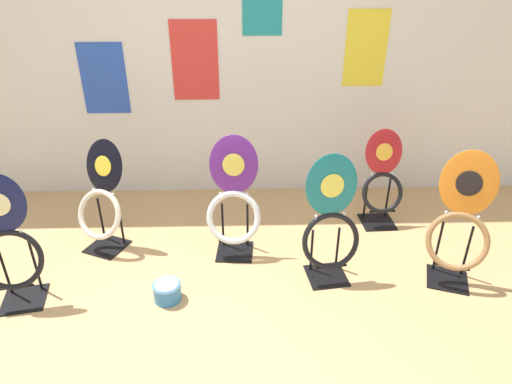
# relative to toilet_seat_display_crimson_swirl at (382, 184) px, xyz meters

# --- Properties ---
(ground_plane) EXTENTS (14.00, 14.00, 0.00)m
(ground_plane) POSITION_rel_toilet_seat_display_crimson_swirl_xyz_m (-1.32, -1.41, -0.38)
(ground_plane) COLOR tan
(wall_back) EXTENTS (8.00, 0.07, 2.60)m
(wall_back) POSITION_rel_toilet_seat_display_crimson_swirl_xyz_m (-1.32, 0.67, 0.92)
(wall_back) COLOR silver
(wall_back) RESTS_ON ground_plane
(toilet_seat_display_crimson_swirl) EXTENTS (0.36, 0.29, 0.83)m
(toilet_seat_display_crimson_swirl) POSITION_rel_toilet_seat_display_crimson_swirl_xyz_m (0.00, 0.00, 0.00)
(toilet_seat_display_crimson_swirl) COLOR black
(toilet_seat_display_crimson_swirl) RESTS_ON ground_plane
(toilet_seat_display_purple_note) EXTENTS (0.42, 0.32, 0.94)m
(toilet_seat_display_purple_note) POSITION_rel_toilet_seat_display_crimson_swirl_xyz_m (-1.24, -0.40, 0.06)
(toilet_seat_display_purple_note) COLOR black
(toilet_seat_display_purple_note) RESTS_ON ground_plane
(toilet_seat_display_teal_sax) EXTENTS (0.43, 0.31, 0.95)m
(toilet_seat_display_teal_sax) POSITION_rel_toilet_seat_display_crimson_swirl_xyz_m (-0.56, -0.73, 0.08)
(toilet_seat_display_teal_sax) COLOR black
(toilet_seat_display_teal_sax) RESTS_ON ground_plane
(toilet_seat_display_orange_sun) EXTENTS (0.46, 0.38, 0.97)m
(toilet_seat_display_orange_sun) POSITION_rel_toilet_seat_display_crimson_swirl_xyz_m (0.31, -0.79, 0.07)
(toilet_seat_display_orange_sun) COLOR black
(toilet_seat_display_orange_sun) RESTS_ON ground_plane
(toilet_seat_display_jazz_black) EXTENTS (0.46, 0.44, 0.87)m
(toilet_seat_display_jazz_black) POSITION_rel_toilet_seat_display_crimson_swirl_xyz_m (-2.26, -0.31, 0.01)
(toilet_seat_display_jazz_black) COLOR black
(toilet_seat_display_jazz_black) RESTS_ON ground_plane
(toilet_seat_display_navy_moon) EXTENTS (0.43, 0.33, 0.93)m
(toilet_seat_display_navy_moon) POSITION_rel_toilet_seat_display_crimson_swirl_xyz_m (-2.67, -0.93, 0.05)
(toilet_seat_display_navy_moon) COLOR black
(toilet_seat_display_navy_moon) RESTS_ON ground_plane
(paint_can) EXTENTS (0.19, 0.19, 0.13)m
(paint_can) POSITION_rel_toilet_seat_display_crimson_swirl_xyz_m (-1.69, -0.95, -0.31)
(paint_can) COLOR teal
(paint_can) RESTS_ON ground_plane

